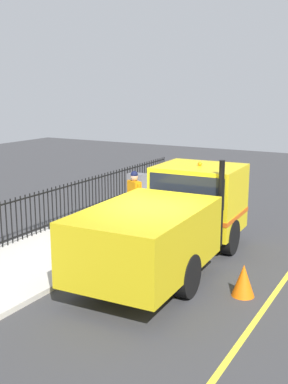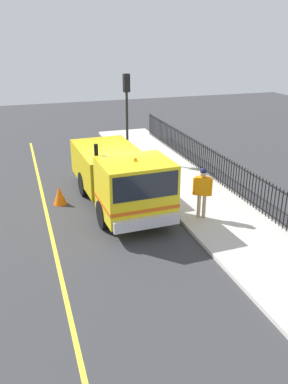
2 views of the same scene
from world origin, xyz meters
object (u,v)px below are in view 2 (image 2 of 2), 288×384
Objects in this scene: worker_standing at (202,188)px; traffic_light_near at (127,100)px; work_truck at (121,175)px; traffic_cone at (60,195)px.

worker_standing is 0.43× the size of traffic_light_near.
work_truck is 1.55× the size of traffic_light_near.
worker_standing reaches higher than traffic_cone.
traffic_cone is (-3.95, -4.46, -2.72)m from traffic_light_near.
work_truck is 9.05× the size of traffic_cone.
traffic_light_near is (1.81, 5.51, 1.79)m from work_truck.
work_truck is at bearing -10.34° from worker_standing.
work_truck is 6.07m from traffic_light_near.
traffic_cone is at bearing -4.72° from worker_standing.
traffic_cone is at bearing 38.33° from traffic_light_near.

